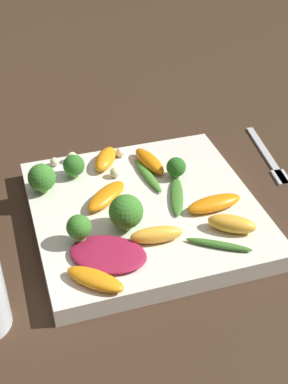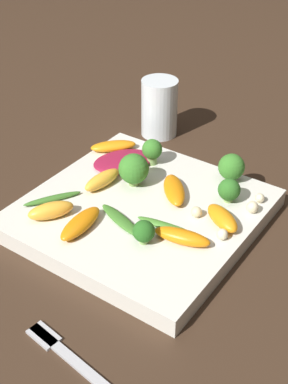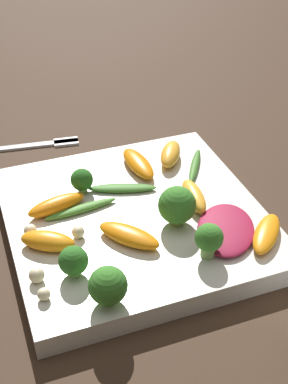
{
  "view_description": "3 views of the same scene",
  "coord_description": "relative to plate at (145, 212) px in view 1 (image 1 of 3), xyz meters",
  "views": [
    {
      "loc": [
        0.17,
        0.54,
        0.47
      ],
      "look_at": [
        -0.0,
        -0.0,
        0.04
      ],
      "focal_mm": 50.0,
      "sensor_mm": 36.0,
      "label": 1
    },
    {
      "loc": [
        -0.48,
        -0.34,
        0.46
      ],
      "look_at": [
        0.02,
        0.01,
        0.03
      ],
      "focal_mm": 50.0,
      "sensor_mm": 36.0,
      "label": 2
    },
    {
      "loc": [
        0.47,
        -0.16,
        0.42
      ],
      "look_at": [
        -0.02,
        0.02,
        0.04
      ],
      "focal_mm": 50.0,
      "sensor_mm": 36.0,
      "label": 3
    }
  ],
  "objects": [
    {
      "name": "orange_segment_3",
      "position": [
        -0.09,
        0.08,
        0.02
      ],
      "size": [
        0.07,
        0.05,
        0.02
      ],
      "color": "#FCAD33",
      "rests_on": "plate"
    },
    {
      "name": "orange_segment_0",
      "position": [
        -0.03,
        -0.09,
        0.02
      ],
      "size": [
        0.04,
        0.08,
        0.02
      ],
      "color": "orange",
      "rests_on": "plate"
    },
    {
      "name": "arugula_sprig_1",
      "position": [
        -0.06,
        0.11,
        0.02
      ],
      "size": [
        0.08,
        0.05,
        0.01
      ],
      "color": "#3D7528",
      "rests_on": "plate"
    },
    {
      "name": "ground_plane",
      "position": [
        0.0,
        0.0,
        -0.01
      ],
      "size": [
        2.4,
        2.4,
        0.0
      ],
      "primitive_type": "plane",
      "color": "#382619"
    },
    {
      "name": "macadamia_nut_1",
      "position": [
        0.0,
        -0.12,
        0.02
      ],
      "size": [
        0.01,
        0.01,
        0.01
      ],
      "color": "beige",
      "rests_on": "plate"
    },
    {
      "name": "orange_segment_1",
      "position": [
        -0.09,
        0.04,
        0.02
      ],
      "size": [
        0.08,
        0.03,
        0.02
      ],
      "color": "orange",
      "rests_on": "plate"
    },
    {
      "name": "broccoli_floret_3",
      "position": [
        0.08,
        -0.09,
        0.03
      ],
      "size": [
        0.03,
        0.03,
        0.03
      ],
      "color": "#84AD5B",
      "rests_on": "plate"
    },
    {
      "name": "fork",
      "position": [
        -0.23,
        -0.08,
        -0.01
      ],
      "size": [
        0.04,
        0.17,
        0.01
      ],
      "color": "#B2B2B7",
      "rests_on": "ground_plane"
    },
    {
      "name": "macadamia_nut_3",
      "position": [
        0.1,
        -0.13,
        0.02
      ],
      "size": [
        0.01,
        0.01,
        0.01
      ],
      "color": "beige",
      "rests_on": "plate"
    },
    {
      "name": "arugula_sprig_2",
      "position": [
        -0.05,
        -0.0,
        0.02
      ],
      "size": [
        0.04,
        0.09,
        0.01
      ],
      "color": "#3D7528",
      "rests_on": "plate"
    },
    {
      "name": "orange_segment_2",
      "position": [
        0.1,
        0.12,
        0.02
      ],
      "size": [
        0.07,
        0.07,
        0.01
      ],
      "color": "orange",
      "rests_on": "plate"
    },
    {
      "name": "broccoli_floret_0",
      "position": [
        0.04,
        0.04,
        0.04
      ],
      "size": [
        0.04,
        0.04,
        0.05
      ],
      "color": "#7A9E51",
      "rests_on": "plate"
    },
    {
      "name": "plate",
      "position": [
        0.0,
        0.0,
        0.0
      ],
      "size": [
        0.3,
        0.3,
        0.03
      ],
      "color": "silver",
      "rests_on": "ground_plane"
    },
    {
      "name": "orange_segment_6",
      "position": [
        0.05,
        -0.02,
        0.02
      ],
      "size": [
        0.08,
        0.07,
        0.02
      ],
      "color": "orange",
      "rests_on": "plate"
    },
    {
      "name": "orange_segment_5",
      "position": [
        0.01,
        0.07,
        0.02
      ],
      "size": [
        0.07,
        0.03,
        0.02
      ],
      "color": "#FCAD33",
      "rests_on": "plate"
    },
    {
      "name": "broccoli_floret_4",
      "position": [
        -0.06,
        -0.05,
        0.03
      ],
      "size": [
        0.03,
        0.03,
        0.03
      ],
      "color": "#84AD5B",
      "rests_on": "plate"
    },
    {
      "name": "arugula_sprig_0",
      "position": [
        -0.02,
        -0.06,
        0.02
      ],
      "size": [
        0.02,
        0.09,
        0.01
      ],
      "color": "#47842D",
      "rests_on": "plate"
    },
    {
      "name": "orange_segment_4",
      "position": [
        0.03,
        -0.11,
        0.02
      ],
      "size": [
        0.05,
        0.07,
        0.02
      ],
      "color": "orange",
      "rests_on": "plate"
    },
    {
      "name": "macadamia_nut_0",
      "position": [
        0.02,
        -0.07,
        0.02
      ],
      "size": [
        0.01,
        0.01,
        0.01
      ],
      "color": "beige",
      "rests_on": "plate"
    },
    {
      "name": "broccoli_floret_1",
      "position": [
        0.13,
        -0.07,
        0.04
      ],
      "size": [
        0.04,
        0.04,
        0.04
      ],
      "color": "#7A9E51",
      "rests_on": "plate"
    },
    {
      "name": "radicchio_leaf_0",
      "position": [
        0.07,
        0.08,
        0.02
      ],
      "size": [
        0.11,
        0.1,
        0.01
      ],
      "color": "maroon",
      "rests_on": "plate"
    },
    {
      "name": "broccoli_floret_2",
      "position": [
        0.1,
        0.05,
        0.04
      ],
      "size": [
        0.03,
        0.03,
        0.04
      ],
      "color": "#84AD5B",
      "rests_on": "plate"
    },
    {
      "name": "macadamia_nut_2",
      "position": [
        0.07,
        -0.13,
        0.02
      ],
      "size": [
        0.02,
        0.02,
        0.02
      ],
      "color": "beige",
      "rests_on": "plate"
    }
  ]
}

